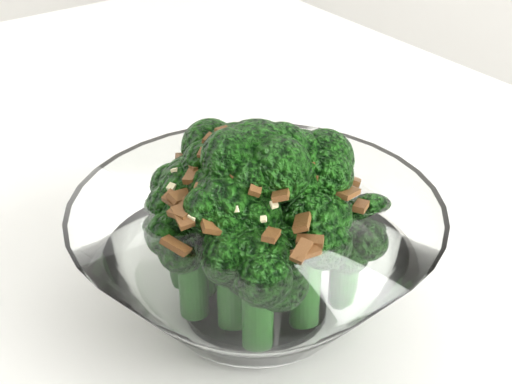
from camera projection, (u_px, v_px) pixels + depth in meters
The scene contains 2 objects.
table at pixel (250, 278), 0.69m from camera, with size 1.40×1.16×0.75m.
broccoli_dish at pixel (255, 245), 0.52m from camera, with size 0.24×0.24×0.15m.
Camera 1 is at (0.32, -0.55, 1.11)m, focal length 55.00 mm.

